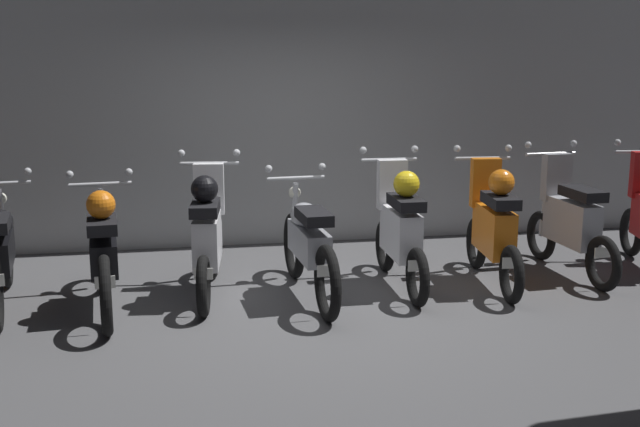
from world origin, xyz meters
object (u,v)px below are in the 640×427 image
Objects in this scene: motorbike_slot_6 at (493,226)px; motorbike_slot_3 at (208,235)px; motorbike_slot_4 at (308,244)px; motorbike_slot_5 at (400,228)px; motorbike_slot_2 at (104,250)px; motorbike_slot_7 at (569,222)px.

motorbike_slot_3 is at bearing 176.77° from motorbike_slot_6.
motorbike_slot_5 is at bearing 8.87° from motorbike_slot_4.
motorbike_slot_3 is at bearing 177.50° from motorbike_slot_5.
motorbike_slot_6 is at bearing 1.37° from motorbike_slot_2.
motorbike_slot_4 is 1.16× the size of motorbike_slot_5.
motorbike_slot_7 is at bearing 4.10° from motorbike_slot_5.
motorbike_slot_2 and motorbike_slot_4 have the same top height.
motorbike_slot_6 is at bearing 2.13° from motorbike_slot_4.
motorbike_slot_2 is 1.00× the size of motorbike_slot_4.
motorbike_slot_5 is 1.00× the size of motorbike_slot_7.
motorbike_slot_3 is 1.00× the size of motorbike_slot_7.
motorbike_slot_3 is 1.79m from motorbike_slot_5.
motorbike_slot_4 is at bearing -177.87° from motorbike_slot_6.
motorbike_slot_2 is 4.49m from motorbike_slot_7.
motorbike_slot_4 is at bearing -171.13° from motorbike_slot_5.
motorbike_slot_2 is 1.16× the size of motorbike_slot_7.
motorbike_slot_2 is at bearing -179.40° from motorbike_slot_4.
motorbike_slot_3 reaches higher than motorbike_slot_2.
motorbike_slot_3 and motorbike_slot_6 have the same top height.
motorbike_slot_6 is (3.59, 0.09, 0.04)m from motorbike_slot_2.
motorbike_slot_5 and motorbike_slot_6 have the same top height.
motorbike_slot_4 is at bearing -174.30° from motorbike_slot_7.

